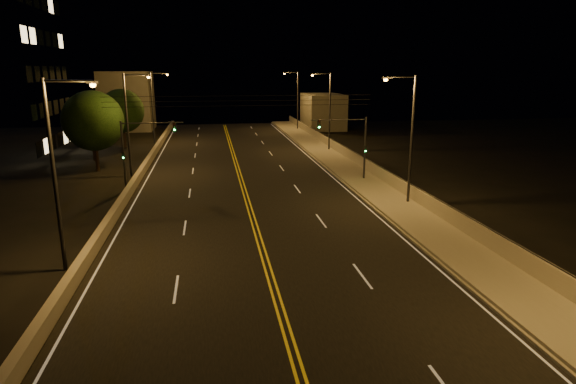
{
  "coord_description": "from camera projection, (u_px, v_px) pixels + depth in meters",
  "views": [
    {
      "loc": [
        -2.64,
        -10.6,
        9.93
      ],
      "look_at": [
        2.0,
        18.0,
        2.5
      ],
      "focal_mm": 30.0,
      "sensor_mm": 36.0,
      "label": 1
    }
  ],
  "objects": [
    {
      "name": "distant_building_left",
      "position": [
        127.0,
        101.0,
        79.68
      ],
      "size": [
        8.0,
        8.0,
        9.56
      ],
      "primitive_type": "cube",
      "color": "gray",
      "rests_on": "ground"
    },
    {
      "name": "parapet_rail",
      "position": [
        430.0,
        195.0,
        33.73
      ],
      "size": [
        0.06,
        120.0,
        0.06
      ],
      "primitive_type": "cylinder",
      "rotation": [
        1.57,
        0.0,
        0.0
      ],
      "color": "black",
      "rests_on": "parapet_wall"
    },
    {
      "name": "traffic_signal_left",
      "position": [
        136.0,
        146.0,
        39.78
      ],
      "size": [
        5.11,
        0.31,
        5.82
      ],
      "color": "#2D2D33",
      "rests_on": "ground"
    },
    {
      "name": "road",
      "position": [
        254.0,
        222.0,
        32.13
      ],
      "size": [
        18.0,
        120.0,
        0.02
      ],
      "primitive_type": "cube",
      "color": "black",
      "rests_on": "ground"
    },
    {
      "name": "jersey_barrier",
      "position": [
        108.0,
        224.0,
        30.59
      ],
      "size": [
        0.45,
        120.0,
        0.77
      ],
      "primitive_type": "cube",
      "color": "#A09785",
      "rests_on": "ground"
    },
    {
      "name": "tree_2",
      "position": [
        122.0,
        111.0,
        61.36
      ],
      "size": [
        5.55,
        5.55,
        7.52
      ],
      "color": "black",
      "rests_on": "ground"
    },
    {
      "name": "overhead_wires",
      "position": [
        241.0,
        101.0,
        39.38
      ],
      "size": [
        22.0,
        0.03,
        0.83
      ],
      "color": "black"
    },
    {
      "name": "curb",
      "position": [
        381.0,
        215.0,
        33.5
      ],
      "size": [
        0.14,
        120.0,
        0.15
      ],
      "primitive_type": "cube",
      "color": "gray",
      "rests_on": "ground"
    },
    {
      "name": "streetlight_6",
      "position": [
        154.0,
        103.0,
        64.81
      ],
      "size": [
        2.55,
        0.28,
        9.54
      ],
      "color": "#2D2D33",
      "rests_on": "ground"
    },
    {
      "name": "sidewalk",
      "position": [
        407.0,
        212.0,
        33.77
      ],
      "size": [
        3.6,
        120.0,
        0.3
      ],
      "primitive_type": "cube",
      "color": "gray",
      "rests_on": "ground"
    },
    {
      "name": "lane_markings",
      "position": [
        254.0,
        222.0,
        32.05
      ],
      "size": [
        17.32,
        116.0,
        0.0
      ],
      "color": "silver",
      "rests_on": "road"
    },
    {
      "name": "tree_1",
      "position": [
        92.0,
        126.0,
        52.92
      ],
      "size": [
        4.53,
        4.53,
        6.14
      ],
      "color": "black",
      "rests_on": "ground"
    },
    {
      "name": "distant_building_right",
      "position": [
        323.0,
        111.0,
        82.0
      ],
      "size": [
        6.0,
        10.0,
        5.81
      ],
      "primitive_type": "cube",
      "color": "gray",
      "rests_on": "ground"
    },
    {
      "name": "streetlight_2",
      "position": [
        328.0,
        107.0,
        58.13
      ],
      "size": [
        2.55,
        0.28,
        9.54
      ],
      "color": "#2D2D33",
      "rests_on": "ground"
    },
    {
      "name": "traffic_signal_right",
      "position": [
        354.0,
        141.0,
        42.69
      ],
      "size": [
        5.11,
        0.31,
        5.82
      ],
      "color": "#2D2D33",
      "rests_on": "ground"
    },
    {
      "name": "streetlight_4",
      "position": [
        59.0,
        164.0,
        23.2
      ],
      "size": [
        2.55,
        0.28,
        9.54
      ],
      "color": "#2D2D33",
      "rests_on": "ground"
    },
    {
      "name": "parapet_wall",
      "position": [
        430.0,
        203.0,
        33.86
      ],
      "size": [
        0.3,
        120.0,
        1.0
      ],
      "primitive_type": "cube",
      "color": "#A09785",
      "rests_on": "sidewalk"
    },
    {
      "name": "tree_0",
      "position": [
        93.0,
        121.0,
        47.01
      ],
      "size": [
        5.86,
        5.86,
        7.95
      ],
      "color": "black",
      "rests_on": "ground"
    },
    {
      "name": "streetlight_5",
      "position": [
        130.0,
        118.0,
        44.5
      ],
      "size": [
        2.55,
        0.28,
        9.54
      ],
      "color": "#2D2D33",
      "rests_on": "ground"
    },
    {
      "name": "streetlight_1",
      "position": [
        409.0,
        132.0,
        34.72
      ],
      "size": [
        2.55,
        0.28,
        9.54
      ],
      "color": "#2D2D33",
      "rests_on": "ground"
    },
    {
      "name": "streetlight_3",
      "position": [
        296.0,
        97.0,
        78.85
      ],
      "size": [
        2.55,
        0.28,
        9.54
      ],
      "color": "#2D2D33",
      "rests_on": "ground"
    }
  ]
}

